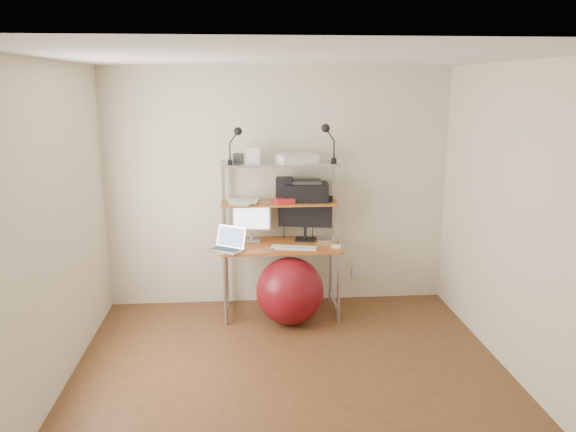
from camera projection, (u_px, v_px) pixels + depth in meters
name	position (u px, v px, depth m)	size (l,w,h in m)	color
room	(293.00, 232.00, 4.17)	(3.60, 3.60, 3.60)	brown
computer_desk	(280.00, 222.00, 5.69)	(1.20, 0.60, 1.57)	#B65E23
wall_outlet	(355.00, 272.00, 6.18)	(0.08, 0.01, 0.12)	silver
monitor_silver	(251.00, 219.00, 5.74)	(0.40, 0.15, 0.44)	#B7B8BC
monitor_black	(305.00, 213.00, 5.78)	(0.55, 0.20, 0.56)	black
laptop	(229.00, 245.00, 5.48)	(0.41, 0.39, 0.28)	silver
keyboard	(294.00, 248.00, 5.54)	(0.46, 0.13, 0.01)	silver
mouse	(336.00, 246.00, 5.56)	(0.09, 0.06, 0.03)	silver
mac_mini	(326.00, 240.00, 5.77)	(0.20, 0.20, 0.04)	silver
phone	(274.00, 247.00, 5.56)	(0.06, 0.12, 0.01)	black
printer	(306.00, 191.00, 5.75)	(0.46, 0.33, 0.21)	black
nas_cube	(284.00, 189.00, 5.72)	(0.17, 0.17, 0.24)	black
red_box	(285.00, 201.00, 5.64)	(0.19, 0.13, 0.05)	red
scanner	(297.00, 158.00, 5.60)	(0.43, 0.34, 0.10)	silver
box_white	(253.00, 156.00, 5.55)	(0.13, 0.11, 0.16)	silver
box_grey	(238.00, 158.00, 5.60)	(0.09, 0.09, 0.09)	#2F2F31
clip_lamp_left	(236.00, 137.00, 5.44)	(0.15, 0.08, 0.36)	black
clip_lamp_right	(327.00, 135.00, 5.53)	(0.16, 0.09, 0.39)	black
exercise_ball	(290.00, 291.00, 5.52)	(0.67, 0.67, 0.67)	maroon
paper_stack	(242.00, 201.00, 5.68)	(0.35, 0.40, 0.02)	white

